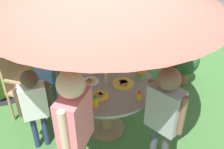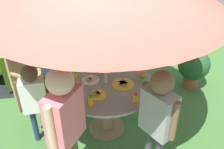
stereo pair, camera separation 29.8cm
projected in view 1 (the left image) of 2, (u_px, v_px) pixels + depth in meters
The scene contains 21 objects.
ground_plane at pixel (107, 129), 3.46m from camera, with size 10.00×10.00×0.02m, color #3D6B33.
garden_table at pixel (106, 95), 3.14m from camera, with size 1.19×1.19×0.75m.
wooden_chair at pixel (25, 79), 3.45m from camera, with size 0.73×0.72×1.00m.
potted_plant at pixel (184, 61), 4.19m from camera, with size 0.51×0.51×0.68m.
child_in_blue_shirt at pixel (46, 65), 3.40m from camera, with size 0.31×0.35×1.19m.
child_in_white_shirt at pixel (34, 101), 2.83m from camera, with size 0.38×0.21×1.11m.
child_in_pink_shirt at pixel (75, 120), 2.27m from camera, with size 0.42×0.40×1.44m.
child_in_grey_shirt at pixel (165, 109), 2.51m from camera, with size 0.27×0.43×1.32m.
snack_bowl at pixel (141, 75), 3.13m from camera, with size 0.13×0.13×0.08m.
plate_near_left at pixel (90, 81), 3.06m from camera, with size 0.21×0.21×0.03m.
plate_center_back at pixel (123, 83), 3.02m from camera, with size 0.26×0.26×0.03m.
plate_center_front at pixel (98, 64), 3.39m from camera, with size 0.19×0.19×0.03m.
plate_far_left at pixel (100, 95), 2.82m from camera, with size 0.19×0.19×0.03m.
plate_near_right at pixel (120, 66), 3.35m from camera, with size 0.20×0.20×0.03m.
juice_bottle_far_right at pixel (75, 78), 3.04m from camera, with size 0.05×0.05×0.11m.
juice_bottle_mid_left at pixel (139, 96), 2.75m from camera, with size 0.05×0.05×0.11m.
juice_bottle_mid_right at pixel (95, 102), 2.65m from camera, with size 0.06×0.06×0.13m.
juice_bottle_front_edge at pixel (108, 69), 3.20m from camera, with size 0.05×0.05×0.12m.
juice_bottle_back_edge at pixel (82, 106), 2.60m from camera, with size 0.06×0.06×0.12m.
cup_near at pixel (71, 101), 2.70m from camera, with size 0.06×0.06×0.07m, color white.
cup_far at pixel (98, 71), 3.22m from camera, with size 0.06×0.06×0.06m, color #4C99D8.
Camera 1 is at (-1.21, -2.18, 2.50)m, focal length 40.45 mm.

